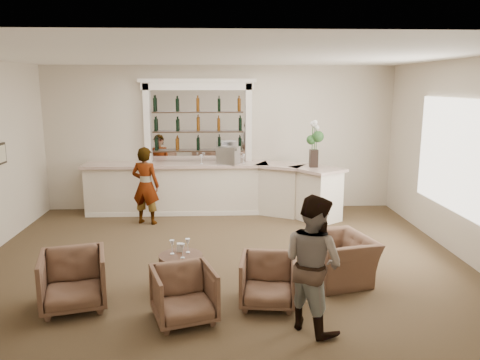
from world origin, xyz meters
name	(u,v)px	position (x,y,z in m)	size (l,w,h in m)	color
ground	(222,262)	(0.00, 0.00, 0.00)	(8.00, 8.00, 0.00)	#4F3D27
room_shell	(231,117)	(0.16, 0.71, 2.34)	(8.04, 7.02, 3.32)	beige
bar_counter	(214,189)	(-0.16, 3.00, 0.57)	(5.72, 1.80, 1.14)	white
back_bar_alcove	(198,122)	(-0.50, 3.41, 2.03)	(2.64, 0.25, 3.00)	white
cocktail_table	(181,271)	(-0.60, -0.95, 0.25)	(0.62, 0.62, 0.50)	#472B1F
sommelier	(146,186)	(-1.57, 2.28, 0.81)	(0.59, 0.39, 1.62)	gray
guest	(313,263)	(1.05, -2.15, 0.82)	(0.80, 0.62, 1.64)	gray
armchair_left	(73,280)	(-1.95, -1.49, 0.38)	(0.80, 0.83, 0.75)	brown
armchair_center	(184,294)	(-0.49, -1.90, 0.34)	(0.73, 0.75, 0.68)	brown
armchair_right	(268,281)	(0.59, -1.54, 0.34)	(0.72, 0.74, 0.67)	brown
armchair_far	(338,258)	(1.72, -0.78, 0.34)	(1.03, 0.90, 0.67)	brown
espresso_machine	(228,155)	(0.17, 2.95, 1.33)	(0.44, 0.37, 0.39)	#ADAEB2
flower_vase	(314,141)	(1.98, 2.49, 1.70)	(0.26, 0.26, 0.99)	black
wine_glass_bar_left	(202,159)	(-0.42, 3.01, 1.25)	(0.07, 0.07, 0.21)	white
wine_glass_bar_right	(244,158)	(0.52, 3.07, 1.25)	(0.07, 0.07, 0.21)	white
wine_glass_tbl_a	(172,247)	(-0.72, -0.92, 0.60)	(0.07, 0.07, 0.21)	white
wine_glass_tbl_b	(188,246)	(-0.50, -0.87, 0.60)	(0.07, 0.07, 0.21)	white
wine_glass_tbl_c	(183,251)	(-0.56, -1.08, 0.60)	(0.07, 0.07, 0.21)	white
napkin_holder	(180,247)	(-0.62, -0.81, 0.56)	(0.08, 0.08, 0.12)	silver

